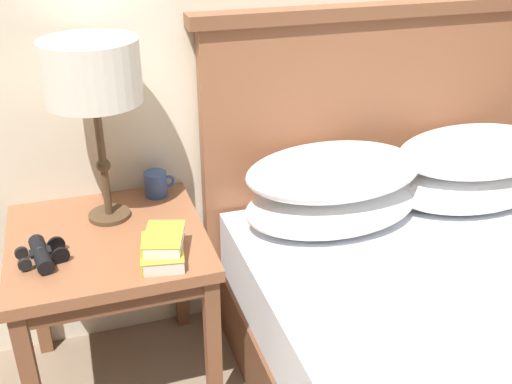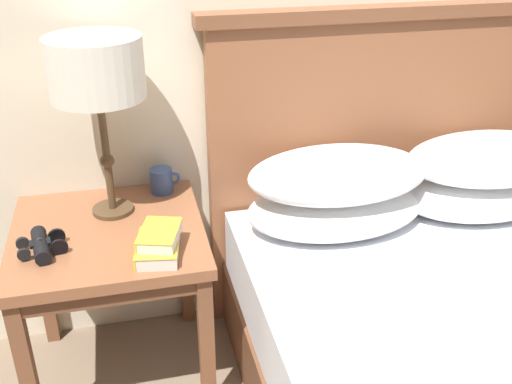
# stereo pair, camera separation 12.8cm
# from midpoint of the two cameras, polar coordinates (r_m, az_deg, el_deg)

# --- Properties ---
(nightstand) EXTENTS (0.58, 0.58, 0.58)m
(nightstand) POSITION_cam_midpoint_polar(r_m,az_deg,el_deg) (1.91, -11.87, -5.58)
(nightstand) COLOR brown
(nightstand) RESTS_ON ground_plane
(bed) EXTENTS (1.37, 1.78, 1.17)m
(bed) POSITION_cam_midpoint_polar(r_m,az_deg,el_deg) (1.92, 22.34, -14.32)
(bed) COLOR brown
(bed) RESTS_ON ground_plane
(table_lamp) EXTENTS (0.28, 0.28, 0.56)m
(table_lamp) POSITION_cam_midpoint_polar(r_m,az_deg,el_deg) (1.80, -12.99, 11.03)
(table_lamp) COLOR #4C3823
(table_lamp) RESTS_ON nightstand
(book_on_nightstand) EXTENTS (0.15, 0.20, 0.04)m
(book_on_nightstand) POSITION_cam_midpoint_polar(r_m,az_deg,el_deg) (1.71, -7.27, -5.36)
(book_on_nightstand) COLOR silver
(book_on_nightstand) RESTS_ON nightstand
(book_stacked_on_top) EXTENTS (0.15, 0.18, 0.04)m
(book_stacked_on_top) POSITION_cam_midpoint_polar(r_m,az_deg,el_deg) (1.70, -7.12, -4.15)
(book_stacked_on_top) COLOR silver
(book_stacked_on_top) RESTS_ON book_on_nightstand
(binoculars_pair) EXTENTS (0.15, 0.16, 0.05)m
(binoculars_pair) POSITION_cam_midpoint_polar(r_m,az_deg,el_deg) (1.79, -17.86, -4.87)
(binoculars_pair) COLOR black
(binoculars_pair) RESTS_ON nightstand
(coffee_mug) EXTENTS (0.10, 0.08, 0.08)m
(coffee_mug) POSITION_cam_midpoint_polar(r_m,az_deg,el_deg) (2.05, -7.20, 1.06)
(coffee_mug) COLOR #334C84
(coffee_mug) RESTS_ON nightstand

